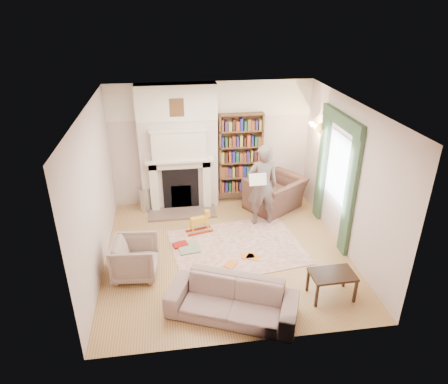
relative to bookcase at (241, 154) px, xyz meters
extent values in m
plane|color=#8F6039|center=(-0.65, -2.12, -1.18)|extent=(4.50, 4.50, 0.00)
plane|color=white|center=(-0.65, -2.12, 1.62)|extent=(4.50, 4.50, 0.00)
plane|color=beige|center=(-0.65, 0.13, 0.22)|extent=(4.50, 0.00, 4.50)
plane|color=beige|center=(-0.65, -4.37, 0.22)|extent=(4.50, 0.00, 4.50)
plane|color=beige|center=(-2.90, -2.12, 0.22)|extent=(0.00, 4.50, 4.50)
plane|color=beige|center=(1.60, -2.12, 0.22)|extent=(0.00, 4.50, 4.50)
cube|color=beige|center=(-1.40, -0.04, 0.22)|extent=(1.70, 0.35, 2.80)
cube|color=silver|center=(-1.40, -0.33, 0.04)|extent=(1.47, 0.24, 0.05)
cube|color=black|center=(-1.40, -0.24, -0.68)|extent=(0.80, 0.06, 0.96)
cube|color=silver|center=(-1.40, -0.31, 0.38)|extent=(1.15, 0.18, 0.62)
cube|color=brown|center=(0.00, 0.00, 0.00)|extent=(1.00, 0.24, 1.85)
cube|color=silver|center=(1.58, -1.72, 0.27)|extent=(0.02, 0.90, 1.30)
cube|color=#2D462E|center=(1.55, -2.42, 0.02)|extent=(0.07, 0.32, 2.40)
cube|color=#2D462E|center=(1.55, -1.02, 0.02)|extent=(0.07, 0.32, 2.40)
cube|color=#2D462E|center=(1.54, -1.72, 1.20)|extent=(0.09, 1.70, 0.24)
cube|color=beige|center=(-0.41, -2.00, -1.17)|extent=(2.69, 2.21, 0.01)
imported|color=#4A2B27|center=(0.71, -0.54, -0.80)|extent=(1.54, 1.50, 0.76)
imported|color=#B5AC96|center=(-2.30, -2.59, -0.83)|extent=(0.82, 0.80, 0.69)
imported|color=gray|center=(-0.80, -3.80, -0.89)|extent=(2.09, 1.47, 0.57)
imported|color=#60524C|center=(0.26, -1.14, -0.29)|extent=(0.66, 0.45, 1.77)
cube|color=white|center=(0.11, -1.34, -0.05)|extent=(0.36, 0.11, 0.24)
cylinder|color=#B3B6BC|center=(-2.22, -0.22, -0.90)|extent=(0.26, 0.26, 0.55)
cube|color=gold|center=(-1.34, -1.94, -1.15)|extent=(0.45, 0.45, 0.03)
cube|color=#9F1612|center=(-1.51, -1.81, -1.14)|extent=(0.32, 0.26, 0.05)
cube|color=red|center=(-0.63, -2.56, -1.16)|extent=(0.29, 0.30, 0.02)
cube|color=red|center=(-0.27, -2.34, -1.16)|extent=(0.24, 0.18, 0.02)
cube|color=red|center=(-0.18, -2.40, -1.16)|extent=(0.30, 0.28, 0.02)
camera|label=1|loc=(-1.59, -8.42, 3.18)|focal=32.00mm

